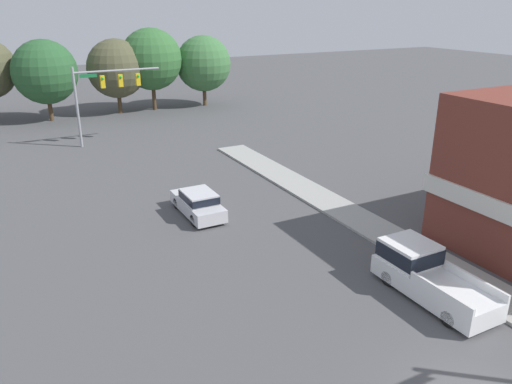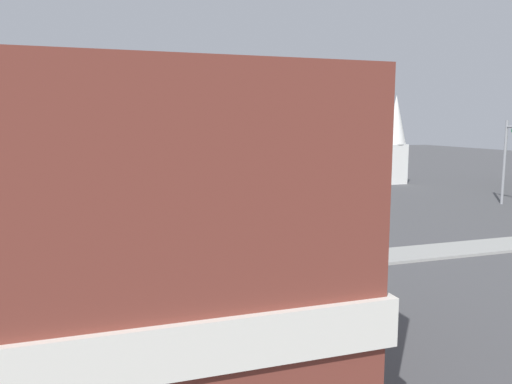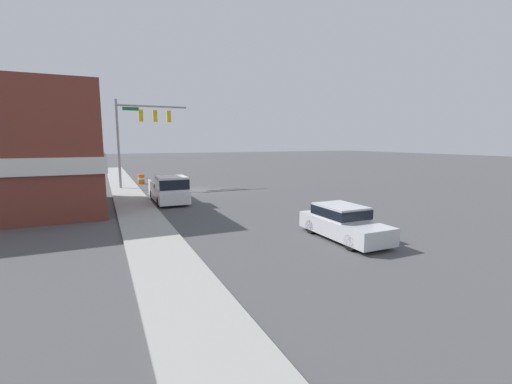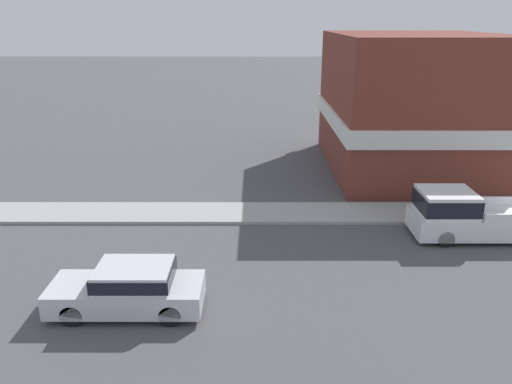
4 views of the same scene
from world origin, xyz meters
The scene contains 3 objects.
car_lead centered at (-2.11, 17.78, 0.78)m, with size 1.80×4.59×1.50m.
pickup_truck_parked centered at (3.28, 5.48, 0.96)m, with size 2.04×5.49×1.97m.
corner_brick_building centered at (13.16, 5.15, 3.72)m, with size 11.82×9.22×7.61m.
Camera 4 is at (-15.28, 13.97, 8.48)m, focal length 35.00 mm.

